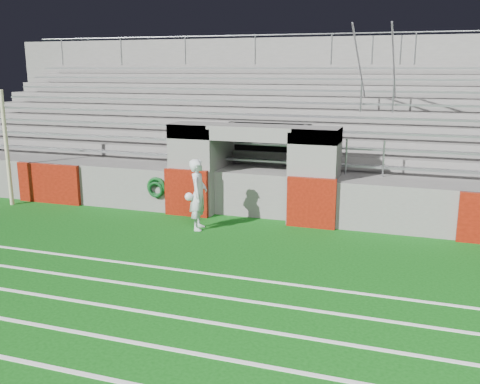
% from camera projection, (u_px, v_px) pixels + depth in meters
% --- Properties ---
extents(ground, '(90.00, 90.00, 0.00)m').
position_uv_depth(ground, '(206.00, 256.00, 12.08)').
color(ground, '#0C490E').
rests_on(ground, ground).
extents(field_post, '(0.12, 0.12, 3.52)m').
position_uv_depth(field_post, '(7.00, 148.00, 16.20)').
color(field_post, '#C7BB94').
rests_on(field_post, ground).
extents(field_markings, '(28.00, 8.09, 0.01)m').
position_uv_depth(field_markings, '(71.00, 371.00, 7.47)').
color(field_markings, white).
rests_on(field_markings, ground).
extents(stadium_structure, '(26.00, 8.48, 5.42)m').
position_uv_depth(stadium_structure, '(290.00, 144.00, 19.09)').
color(stadium_structure, '#5F5D5A').
rests_on(stadium_structure, ground).
extents(goalkeeper_with_ball, '(0.60, 0.76, 1.87)m').
position_uv_depth(goalkeeper_with_ball, '(198.00, 195.00, 13.88)').
color(goalkeeper_with_ball, silver).
rests_on(goalkeeper_with_ball, ground).
extents(hose_coil, '(0.60, 0.15, 0.61)m').
position_uv_depth(hose_coil, '(156.00, 188.00, 15.48)').
color(hose_coil, '#0D4317').
rests_on(hose_coil, ground).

